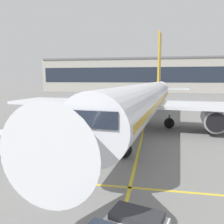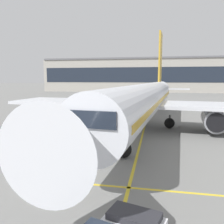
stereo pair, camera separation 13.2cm
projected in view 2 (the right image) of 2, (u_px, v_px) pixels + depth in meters
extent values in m
plane|color=slate|center=(67.00, 181.00, 13.44)|extent=(600.00, 600.00, 0.00)
cylinder|color=silver|center=(145.00, 100.00, 26.66)|extent=(7.03, 33.81, 3.71)
cube|color=gold|center=(145.00, 100.00, 26.66)|extent=(6.93, 32.48, 0.45)
cone|color=silver|center=(71.00, 142.00, 8.96)|extent=(3.88, 4.04, 3.53)
cone|color=silver|center=(160.00, 90.00, 45.39)|extent=(3.73, 6.22, 3.16)
cube|color=silver|center=(78.00, 102.00, 30.00)|extent=(16.55, 8.27, 0.36)
cylinder|color=#93969E|center=(85.00, 113.00, 29.19)|extent=(2.72, 4.58, 2.30)
cylinder|color=black|center=(78.00, 116.00, 27.07)|extent=(1.96, 0.31, 1.96)
cylinder|color=#93969E|center=(214.00, 119.00, 24.99)|extent=(2.72, 4.58, 2.30)
cylinder|color=black|center=(217.00, 123.00, 22.87)|extent=(1.96, 0.31, 1.96)
cube|color=gold|center=(160.00, 60.00, 43.20)|extent=(0.68, 4.04, 10.08)
cube|color=silver|center=(159.00, 89.00, 43.66)|extent=(11.07, 3.75, 0.20)
cube|color=#1E2633|center=(95.00, 117.00, 11.34)|extent=(2.75, 1.92, 0.82)
cylinder|color=#47474C|center=(124.00, 143.00, 17.43)|extent=(0.22, 0.22, 1.01)
sphere|color=black|center=(124.00, 149.00, 17.50)|extent=(1.23, 1.23, 1.23)
cylinder|color=#47474C|center=(124.00, 117.00, 29.38)|extent=(0.22, 0.22, 1.01)
sphere|color=black|center=(124.00, 121.00, 29.45)|extent=(1.23, 1.23, 1.23)
cylinder|color=#47474C|center=(170.00, 119.00, 27.81)|extent=(0.22, 0.22, 1.01)
sphere|color=black|center=(170.00, 123.00, 27.88)|extent=(1.23, 1.23, 1.23)
cube|color=gold|center=(89.00, 138.00, 21.42)|extent=(3.75, 3.08, 0.44)
cube|color=black|center=(78.00, 132.00, 21.38)|extent=(0.80, 0.78, 0.70)
cylinder|color=#333338|center=(85.00, 131.00, 21.59)|extent=(0.08, 0.08, 0.80)
cube|color=gold|center=(101.00, 124.00, 21.63)|extent=(4.64, 3.19, 2.21)
cube|color=black|center=(101.00, 123.00, 21.62)|extent=(4.45, 2.99, 2.06)
cube|color=#333338|center=(103.00, 123.00, 21.20)|extent=(4.17, 2.43, 2.24)
cube|color=#333338|center=(100.00, 121.00, 22.03)|extent=(4.17, 2.43, 2.24)
cylinder|color=black|center=(104.00, 141.00, 21.15)|extent=(0.59, 0.45, 0.56)
cylinder|color=black|center=(99.00, 137.00, 22.53)|extent=(0.59, 0.45, 0.56)
cylinder|color=black|center=(78.00, 143.00, 20.38)|extent=(0.59, 0.45, 0.56)
cylinder|color=black|center=(75.00, 139.00, 21.76)|extent=(0.59, 0.45, 0.56)
cube|color=#515156|center=(52.00, 147.00, 19.49)|extent=(2.54, 2.41, 0.12)
cylinder|color=#4C4C51|center=(35.00, 149.00, 19.03)|extent=(0.63, 0.42, 0.07)
cube|color=navy|center=(51.00, 138.00, 19.38)|extent=(2.40, 2.27, 1.50)
cube|color=navy|center=(51.00, 130.00, 19.69)|extent=(2.01, 1.66, 0.74)
cube|color=silver|center=(39.00, 139.00, 19.04)|extent=(0.78, 1.24, 1.38)
sphere|color=black|center=(41.00, 147.00, 19.85)|extent=(0.30, 0.30, 0.30)
sphere|color=black|center=(42.00, 151.00, 18.59)|extent=(0.30, 0.30, 0.30)
sphere|color=black|center=(60.00, 145.00, 20.41)|extent=(0.30, 0.30, 0.30)
sphere|color=black|center=(63.00, 149.00, 19.15)|extent=(0.30, 0.30, 0.30)
cube|color=#515156|center=(24.00, 150.00, 18.56)|extent=(2.54, 2.41, 0.12)
cylinder|color=#4C4C51|center=(6.00, 152.00, 18.09)|extent=(0.63, 0.42, 0.07)
cube|color=navy|center=(24.00, 141.00, 18.44)|extent=(2.40, 2.27, 1.50)
cube|color=navy|center=(23.00, 133.00, 18.75)|extent=(2.01, 1.66, 0.74)
cube|color=silver|center=(10.00, 142.00, 18.11)|extent=(0.78, 1.24, 1.38)
sphere|color=black|center=(14.00, 150.00, 18.92)|extent=(0.30, 0.30, 0.30)
sphere|color=black|center=(13.00, 155.00, 17.66)|extent=(0.30, 0.30, 0.30)
sphere|color=black|center=(34.00, 148.00, 19.47)|extent=(0.30, 0.30, 0.30)
sphere|color=black|center=(35.00, 153.00, 18.21)|extent=(0.30, 0.30, 0.30)
sphere|color=black|center=(4.00, 151.00, 18.75)|extent=(0.30, 0.30, 0.30)
sphere|color=black|center=(2.00, 156.00, 17.49)|extent=(0.30, 0.30, 0.30)
cube|color=#28282D|center=(134.00, 216.00, 8.11)|extent=(1.98, 1.42, 0.24)
cylinder|color=black|center=(55.00, 135.00, 22.66)|extent=(0.15, 0.15, 0.86)
cylinder|color=black|center=(54.00, 136.00, 22.48)|extent=(0.15, 0.15, 0.86)
cube|color=yellow|center=(54.00, 128.00, 22.47)|extent=(0.30, 0.41, 0.58)
cube|color=white|center=(56.00, 128.00, 22.47)|extent=(0.06, 0.34, 0.08)
sphere|color=tan|center=(54.00, 124.00, 22.41)|extent=(0.21, 0.21, 0.21)
sphere|color=yellow|center=(54.00, 123.00, 22.40)|extent=(0.23, 0.23, 0.23)
cylinder|color=yellow|center=(55.00, 128.00, 22.71)|extent=(0.09, 0.09, 0.56)
cylinder|color=yellow|center=(54.00, 129.00, 22.24)|extent=(0.09, 0.09, 0.56)
cylinder|color=#333847|center=(68.00, 138.00, 21.66)|extent=(0.15, 0.15, 0.86)
cylinder|color=#333847|center=(66.00, 138.00, 21.57)|extent=(0.15, 0.15, 0.86)
cube|color=orange|center=(67.00, 130.00, 21.52)|extent=(0.44, 0.43, 0.58)
cube|color=white|center=(67.00, 131.00, 21.41)|extent=(0.26, 0.24, 0.08)
sphere|color=#9E7051|center=(67.00, 126.00, 21.46)|extent=(0.21, 0.21, 0.21)
sphere|color=yellow|center=(67.00, 125.00, 21.45)|extent=(0.23, 0.23, 0.23)
cylinder|color=orange|center=(69.00, 131.00, 21.64)|extent=(0.09, 0.09, 0.56)
cylinder|color=orange|center=(64.00, 131.00, 21.40)|extent=(0.09, 0.09, 0.56)
cylinder|color=#333847|center=(68.00, 140.00, 20.77)|extent=(0.15, 0.15, 0.86)
cylinder|color=#333847|center=(69.00, 140.00, 20.95)|extent=(0.15, 0.15, 0.86)
cube|color=orange|center=(68.00, 132.00, 20.76)|extent=(0.27, 0.40, 0.58)
cube|color=white|center=(67.00, 132.00, 20.77)|extent=(0.04, 0.34, 0.08)
sphere|color=brown|center=(68.00, 128.00, 20.70)|extent=(0.21, 0.21, 0.21)
sphere|color=yellow|center=(68.00, 127.00, 20.69)|extent=(0.23, 0.23, 0.23)
cylinder|color=orange|center=(68.00, 133.00, 20.53)|extent=(0.09, 0.09, 0.56)
cylinder|color=orange|center=(69.00, 132.00, 21.00)|extent=(0.09, 0.09, 0.56)
cube|color=black|center=(86.00, 131.00, 26.43)|extent=(0.55, 0.55, 0.05)
cone|color=orange|center=(86.00, 128.00, 26.38)|extent=(0.44, 0.44, 0.58)
cylinder|color=white|center=(86.00, 128.00, 26.38)|extent=(0.24, 0.24, 0.07)
cube|color=black|center=(92.00, 133.00, 25.31)|extent=(0.60, 0.60, 0.05)
cone|color=orange|center=(92.00, 130.00, 25.26)|extent=(0.48, 0.48, 0.63)
cylinder|color=white|center=(92.00, 130.00, 25.26)|extent=(0.26, 0.26, 0.08)
cube|color=yellow|center=(144.00, 130.00, 27.16)|extent=(0.20, 110.00, 0.01)
cube|color=yellow|center=(129.00, 188.00, 12.67)|extent=(12.00, 0.20, 0.01)
cube|color=#A8A399|center=(153.00, 76.00, 107.94)|extent=(100.91, 15.70, 14.49)
cube|color=#1E2633|center=(153.00, 75.00, 100.21)|extent=(97.88, 0.10, 6.52)
cube|color=slate|center=(153.00, 59.00, 105.34)|extent=(99.90, 13.35, 0.70)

